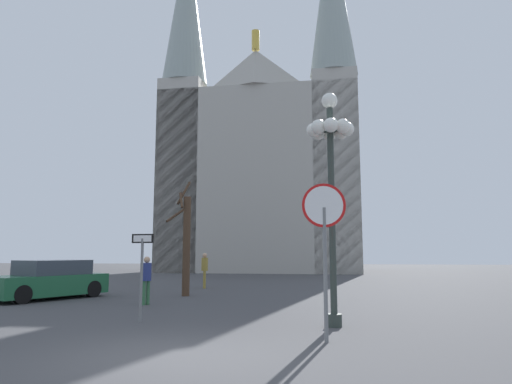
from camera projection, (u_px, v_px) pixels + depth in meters
ground_plane at (171, 357)px, 7.57m from camera, size 120.00×120.00×0.00m
cathedral at (261, 157)px, 42.14m from camera, size 17.90×10.90×33.27m
stop_sign at (324, 227)px, 9.10m from camera, size 0.89×0.18×3.13m
one_way_arrow_sign at (142, 267)px, 11.50m from camera, size 0.60×0.10×2.21m
street_lamp at (331, 157)px, 11.19m from camera, size 1.18×1.18×5.72m
bare_tree at (186, 242)px, 18.44m from camera, size 0.98×1.22×4.71m
parked_car_near_green at (48, 281)px, 17.10m from camera, size 3.58×4.57×1.44m
pedestrian_walking at (205, 267)px, 22.13m from camera, size 0.32×0.32×1.70m
pedestrian_standing at (146, 276)px, 15.24m from camera, size 0.32×0.32×1.60m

